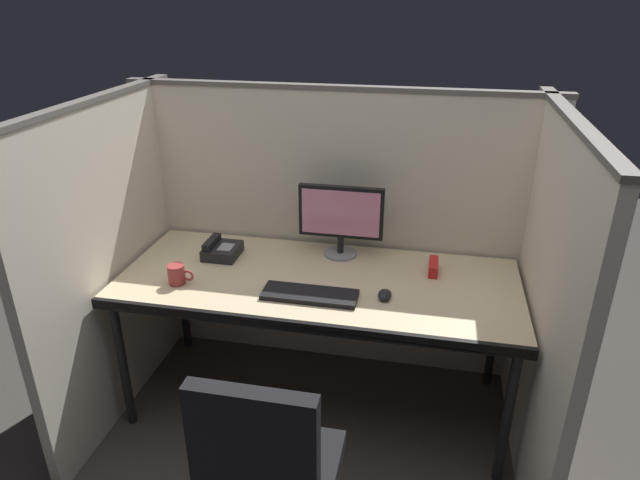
{
  "coord_description": "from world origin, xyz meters",
  "views": [
    {
      "loc": [
        0.49,
        -2.01,
        2.02
      ],
      "look_at": [
        0.0,
        0.35,
        0.92
      ],
      "focal_mm": 31.45,
      "sensor_mm": 36.0,
      "label": 1
    }
  ],
  "objects_px": {
    "desk_phone": "(221,250)",
    "coffee_mug": "(177,274)",
    "desk": "(317,289)",
    "monitor_center": "(341,216)",
    "keyboard_main": "(310,295)",
    "computer_mouse": "(385,295)",
    "red_stapler": "(433,267)"
  },
  "relations": [
    {
      "from": "monitor_center",
      "to": "red_stapler",
      "type": "height_order",
      "value": "monitor_center"
    },
    {
      "from": "red_stapler",
      "to": "coffee_mug",
      "type": "bearing_deg",
      "value": -162.95
    },
    {
      "from": "computer_mouse",
      "to": "coffee_mug",
      "type": "xyz_separation_m",
      "value": [
        -0.96,
        -0.06,
        0.03
      ]
    },
    {
      "from": "desk",
      "to": "desk_phone",
      "type": "distance_m",
      "value": 0.57
    },
    {
      "from": "desk",
      "to": "red_stapler",
      "type": "xyz_separation_m",
      "value": [
        0.54,
        0.19,
        0.08
      ]
    },
    {
      "from": "keyboard_main",
      "to": "desk_phone",
      "type": "height_order",
      "value": "desk_phone"
    },
    {
      "from": "monitor_center",
      "to": "desk_phone",
      "type": "bearing_deg",
      "value": -167.2
    },
    {
      "from": "desk_phone",
      "to": "coffee_mug",
      "type": "height_order",
      "value": "coffee_mug"
    },
    {
      "from": "keyboard_main",
      "to": "red_stapler",
      "type": "relative_size",
      "value": 2.87
    },
    {
      "from": "desk_phone",
      "to": "monitor_center",
      "type": "bearing_deg",
      "value": 12.8
    },
    {
      "from": "desk",
      "to": "coffee_mug",
      "type": "distance_m",
      "value": 0.66
    },
    {
      "from": "desk",
      "to": "monitor_center",
      "type": "xyz_separation_m",
      "value": [
        0.06,
        0.29,
        0.27
      ]
    },
    {
      "from": "coffee_mug",
      "to": "computer_mouse",
      "type": "bearing_deg",
      "value": 3.62
    },
    {
      "from": "desk_phone",
      "to": "keyboard_main",
      "type": "bearing_deg",
      "value": -30.24
    },
    {
      "from": "desk",
      "to": "keyboard_main",
      "type": "xyz_separation_m",
      "value": [
        0.0,
        -0.16,
        0.06
      ]
    },
    {
      "from": "monitor_center",
      "to": "coffee_mug",
      "type": "height_order",
      "value": "monitor_center"
    },
    {
      "from": "computer_mouse",
      "to": "coffee_mug",
      "type": "distance_m",
      "value": 0.97
    },
    {
      "from": "monitor_center",
      "to": "desk_phone",
      "type": "relative_size",
      "value": 2.26
    },
    {
      "from": "monitor_center",
      "to": "red_stapler",
      "type": "relative_size",
      "value": 2.87
    },
    {
      "from": "coffee_mug",
      "to": "desk_phone",
      "type": "bearing_deg",
      "value": 73.43
    },
    {
      "from": "desk_phone",
      "to": "desk",
      "type": "bearing_deg",
      "value": -15.8
    },
    {
      "from": "desk_phone",
      "to": "coffee_mug",
      "type": "bearing_deg",
      "value": -106.57
    },
    {
      "from": "monitor_center",
      "to": "keyboard_main",
      "type": "bearing_deg",
      "value": -97.34
    },
    {
      "from": "keyboard_main",
      "to": "computer_mouse",
      "type": "height_order",
      "value": "computer_mouse"
    },
    {
      "from": "desk",
      "to": "keyboard_main",
      "type": "height_order",
      "value": "keyboard_main"
    },
    {
      "from": "desk",
      "to": "red_stapler",
      "type": "distance_m",
      "value": 0.58
    },
    {
      "from": "red_stapler",
      "to": "coffee_mug",
      "type": "distance_m",
      "value": 1.22
    },
    {
      "from": "red_stapler",
      "to": "desk_phone",
      "type": "relative_size",
      "value": 0.79
    },
    {
      "from": "desk",
      "to": "keyboard_main",
      "type": "distance_m",
      "value": 0.17
    },
    {
      "from": "red_stapler",
      "to": "keyboard_main",
      "type": "bearing_deg",
      "value": -146.42
    },
    {
      "from": "desk_phone",
      "to": "computer_mouse",
      "type": "bearing_deg",
      "value": -16.59
    },
    {
      "from": "keyboard_main",
      "to": "computer_mouse",
      "type": "relative_size",
      "value": 4.48
    }
  ]
}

